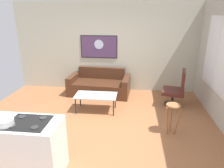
# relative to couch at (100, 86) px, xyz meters

# --- Properties ---
(ground) EXTENTS (6.40, 6.40, 0.04)m
(ground) POSITION_rel_couch_xyz_m (0.41, -1.93, -0.29)
(ground) COLOR #995F3A
(back_wall) EXTENTS (6.40, 0.05, 2.80)m
(back_wall) POSITION_rel_couch_xyz_m (0.41, 0.49, 1.13)
(back_wall) COLOR #B2B39E
(back_wall) RESTS_ON ground
(couch) EXTENTS (1.93, 1.03, 0.79)m
(couch) POSITION_rel_couch_xyz_m (0.00, 0.00, 0.00)
(couch) COLOR #472818
(couch) RESTS_ON ground
(coffee_table) EXTENTS (1.07, 0.56, 0.44)m
(coffee_table) POSITION_rel_couch_xyz_m (0.11, -1.21, 0.14)
(coffee_table) COLOR silver
(coffee_table) RESTS_ON ground
(armchair) EXTENTS (0.70, 0.71, 1.02)m
(armchair) POSITION_rel_couch_xyz_m (2.24, -0.64, 0.22)
(armchair) COLOR black
(armchair) RESTS_ON ground
(bar_stool) EXTENTS (0.34, 0.33, 0.67)m
(bar_stool) POSITION_rel_couch_xyz_m (1.90, -2.09, 0.23)
(bar_stool) COLOR #996139
(bar_stool) RESTS_ON ground
(kitchen_counter) EXTENTS (1.44, 0.62, 0.93)m
(kitchen_counter) POSITION_rel_couch_xyz_m (-0.71, -3.51, 0.19)
(kitchen_counter) COLOR white
(kitchen_counter) RESTS_ON ground
(mixing_bowl) EXTENTS (0.25, 0.25, 0.10)m
(mixing_bowl) POSITION_rel_couch_xyz_m (-0.74, -3.62, 0.69)
(mixing_bowl) COLOR silver
(mixing_bowl) RESTS_ON kitchen_counter
(wall_painting) EXTENTS (1.17, 0.03, 0.72)m
(wall_painting) POSITION_rel_couch_xyz_m (-0.07, 0.45, 1.15)
(wall_painting) COLOR black
(window) EXTENTS (0.03, 1.57, 1.72)m
(window) POSITION_rel_couch_xyz_m (3.00, -1.03, 1.26)
(window) COLOR silver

